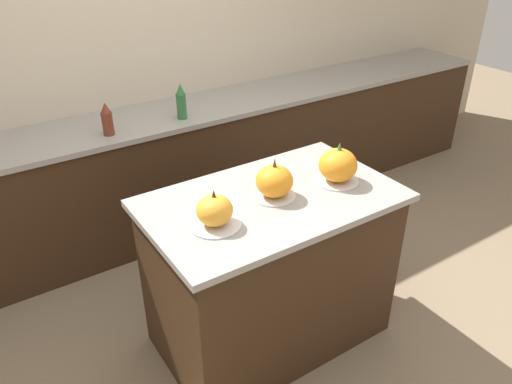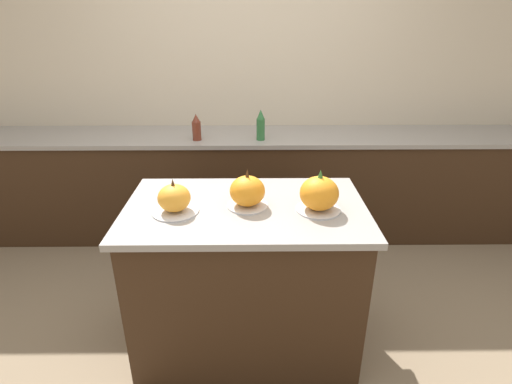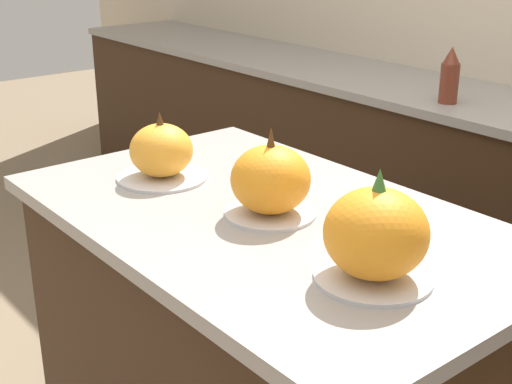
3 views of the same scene
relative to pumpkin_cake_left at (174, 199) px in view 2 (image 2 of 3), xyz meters
name	(u,v)px [view 2 (image 2 of 3)]	position (x,y,z in m)	size (l,w,h in m)	color
ground_plane	(247,339)	(0.35, 0.06, -0.98)	(12.00, 12.00, 0.00)	#847056
wall_back	(248,85)	(0.35, 1.74, 0.27)	(8.00, 0.06, 2.50)	beige
kitchen_island	(246,278)	(0.35, 0.06, -0.52)	(1.26, 0.76, 0.91)	#382314
back_counter	(248,185)	(0.35, 1.41, -0.53)	(6.00, 0.60, 0.90)	#382314
pumpkin_cake_left	(174,199)	(0.00, 0.00, 0.00)	(0.24, 0.24, 0.18)	silver
pumpkin_cake_center	(247,192)	(0.36, 0.06, 0.01)	(0.21, 0.21, 0.21)	silver
pumpkin_cake_right	(319,194)	(0.72, 0.01, 0.02)	(0.23, 0.23, 0.22)	silver
bottle_tall	(261,125)	(0.46, 1.27, 0.04)	(0.07, 0.07, 0.24)	#2D6B38
bottle_short	(196,128)	(-0.05, 1.27, 0.03)	(0.07, 0.07, 0.21)	maroon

